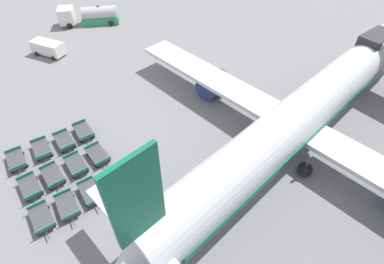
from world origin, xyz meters
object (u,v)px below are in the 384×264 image
baggage_dolly_row_mid_a_col_a (42,149)px  baggage_dolly_row_near_col_a (16,160)px  baggage_dolly_row_near_col_c (41,218)px  service_van (48,48)px  baggage_dolly_row_mid_b_col_c (91,192)px  fuel_tanker_secondary (92,16)px  baggage_dolly_row_near_col_b (30,187)px  baggage_dolly_row_far_col_a (84,131)px  baggage_dolly_row_mid_b_col_a (64,141)px  baggage_dolly_row_mid_b_col_b (76,165)px  airplane (303,114)px  baggage_dolly_row_mid_a_col_c (67,206)px  baggage_dolly_row_far_col_c (116,182)px  baggage_dolly_row_far_col_b (98,155)px  baggage_dolly_row_mid_a_col_b (53,176)px

baggage_dolly_row_mid_a_col_a → baggage_dolly_row_near_col_a: bearing=-97.0°
baggage_dolly_row_near_col_c → baggage_dolly_row_mid_a_col_a: bearing=156.4°
service_van → baggage_dolly_row_mid_a_col_a: bearing=-26.6°
baggage_dolly_row_mid_b_col_c → baggage_dolly_row_near_col_a: bearing=-157.7°
fuel_tanker_secondary → baggage_dolly_row_near_col_b: bearing=-39.1°
baggage_dolly_row_far_col_a → baggage_dolly_row_mid_b_col_a: bearing=-91.2°
fuel_tanker_secondary → service_van: (4.69, -9.56, -0.20)m
baggage_dolly_row_near_col_b → baggage_dolly_row_mid_b_col_b: (0.47, 4.07, 0.00)m
baggage_dolly_row_mid_a_col_a → baggage_dolly_row_mid_b_col_c: 7.67m
airplane → baggage_dolly_row_far_col_a: bearing=-134.8°
baggage_dolly_row_near_col_a → baggage_dolly_row_mid_b_col_c: (7.89, 3.24, 0.00)m
baggage_dolly_row_mid_a_col_c → baggage_dolly_row_far_col_c: (0.67, 4.20, 0.00)m
baggage_dolly_row_far_col_a → baggage_dolly_row_far_col_b: (3.81, -0.61, 0.00)m
baggage_dolly_row_mid_a_col_c → baggage_dolly_row_far_col_a: 8.71m
baggage_dolly_row_far_col_a → baggage_dolly_row_mid_a_col_a: bearing=-97.4°
baggage_dolly_row_near_col_c → baggage_dolly_row_far_col_b: (-2.77, 6.68, 0.00)m
airplane → baggage_dolly_row_mid_b_col_a: (-15.23, -17.34, -2.86)m
baggage_dolly_row_mid_a_col_b → airplane: bearing=59.2°
fuel_tanker_secondary → baggage_dolly_row_mid_b_col_a: size_ratio=2.68×
fuel_tanker_secondary → baggage_dolly_row_far_col_b: bearing=-29.1°
baggage_dolly_row_mid_a_col_c → baggage_dolly_row_mid_b_col_b: (-3.39, 2.61, 0.00)m
baggage_dolly_row_near_col_b → baggage_dolly_row_far_col_a: same height
baggage_dolly_row_mid_b_col_c → baggage_dolly_row_far_col_a: 7.78m
fuel_tanker_secondary → baggage_dolly_row_far_col_a: 26.56m
baggage_dolly_row_mid_b_col_b → baggage_dolly_row_mid_b_col_c: bearing=-8.8°
baggage_dolly_row_near_col_b → baggage_dolly_row_mid_a_col_b: (0.19, 1.96, 0.00)m
airplane → fuel_tanker_secondary: size_ratio=4.88×
airplane → baggage_dolly_row_mid_a_col_a: 25.18m
baggage_dolly_row_mid_a_col_b → baggage_dolly_row_mid_b_col_a: (-3.28, 2.74, 0.00)m
baggage_dolly_row_mid_a_col_b → baggage_dolly_row_mid_b_col_c: bearing=22.2°
baggage_dolly_row_mid_b_col_c → baggage_dolly_row_far_col_a: same height
baggage_dolly_row_near_col_a → baggage_dolly_row_far_col_a: size_ratio=1.00×
fuel_tanker_secondary → baggage_dolly_row_near_col_a: fuel_tanker_secondary is taller
baggage_dolly_row_far_col_c → baggage_dolly_row_mid_a_col_a: bearing=-159.2°
fuel_tanker_secondary → baggage_dolly_row_far_col_a: size_ratio=2.67×
baggage_dolly_row_near_col_c → baggage_dolly_row_far_col_c: bearing=80.7°
baggage_dolly_row_far_col_a → baggage_dolly_row_mid_a_col_c: bearing=-37.5°
baggage_dolly_row_near_col_a → baggage_dolly_row_mid_b_col_b: 5.77m
baggage_dolly_row_mid_a_col_c → baggage_dolly_row_mid_b_col_a: same height
baggage_dolly_row_near_col_b → baggage_dolly_row_mid_b_col_c: bearing=41.2°
baggage_dolly_row_mid_b_col_a → baggage_dolly_row_far_col_a: bearing=88.8°
baggage_dolly_row_mid_a_col_a → baggage_dolly_row_far_col_b: (4.35, 3.57, 0.00)m
airplane → baggage_dolly_row_mid_a_col_b: airplane is taller
airplane → baggage_dolly_row_mid_a_col_a: bearing=-128.9°
baggage_dolly_row_mid_b_col_c → baggage_dolly_row_near_col_b: bearing=-138.8°
service_van → baggage_dolly_row_near_col_c: size_ratio=1.45×
fuel_tanker_secondary → baggage_dolly_row_near_col_a: bearing=-43.4°
baggage_dolly_row_mid_a_col_c → baggage_dolly_row_far_col_b: 5.63m
baggage_dolly_row_near_col_b → baggage_dolly_row_mid_a_col_b: bearing=84.5°
service_van → baggage_dolly_row_far_col_a: service_van is taller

